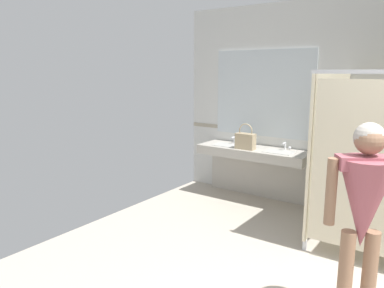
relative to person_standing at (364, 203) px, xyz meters
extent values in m
cube|color=#B2ADA3|center=(-1.98, 2.20, -0.26)|extent=(1.72, 0.55, 0.14)
cube|color=#B2ADA3|center=(-1.98, 2.44, -0.68)|extent=(1.72, 0.08, 0.68)
cube|color=#ADADA8|center=(-2.41, 2.17, -0.24)|extent=(0.42, 0.30, 0.11)
cylinder|color=silver|center=(-2.41, 2.39, -0.14)|extent=(0.04, 0.04, 0.11)
cylinder|color=silver|center=(-2.41, 2.33, -0.09)|extent=(0.03, 0.11, 0.03)
sphere|color=silver|center=(-2.34, 2.40, -0.16)|extent=(0.04, 0.04, 0.04)
cube|color=#ADADA8|center=(-1.55, 2.17, -0.24)|extent=(0.42, 0.30, 0.11)
cylinder|color=silver|center=(-1.55, 2.39, -0.14)|extent=(0.04, 0.04, 0.11)
cylinder|color=silver|center=(-1.55, 2.33, -0.09)|extent=(0.03, 0.11, 0.03)
sphere|color=silver|center=(-1.48, 2.40, -0.16)|extent=(0.04, 0.04, 0.04)
cube|color=silver|center=(-1.98, 2.49, 0.62)|extent=(1.62, 0.02, 1.32)
cube|color=beige|center=(-0.74, 1.73, 0.02)|extent=(0.03, 1.50, 1.83)
cylinder|color=silver|center=(-0.74, 1.04, -0.96)|extent=(0.05, 0.05, 0.12)
cube|color=beige|center=(-0.25, 1.01, 0.02)|extent=(0.90, 0.03, 1.73)
cylinder|color=#8C664C|center=(0.08, 0.05, -0.62)|extent=(0.11, 0.11, 0.79)
cylinder|color=#8C664C|center=(-0.08, -0.05, -0.62)|extent=(0.11, 0.11, 0.79)
cone|color=#994C56|center=(0.00, 0.00, 0.00)|extent=(0.55, 0.55, 0.68)
cube|color=#994C56|center=(0.00, 0.00, 0.31)|extent=(0.45, 0.37, 0.10)
cylinder|color=#8C664C|center=(-0.20, -0.13, 0.08)|extent=(0.08, 0.08, 0.50)
sphere|color=#8C664C|center=(0.00, 0.00, 0.47)|extent=(0.21, 0.21, 0.21)
sphere|color=#A59E93|center=(-0.01, 0.01, 0.49)|extent=(0.22, 0.22, 0.22)
cube|color=tan|center=(-2.05, 2.07, -0.08)|extent=(0.29, 0.14, 0.24)
torus|color=tan|center=(-2.05, 2.07, 0.08)|extent=(0.22, 0.02, 0.22)
cylinder|color=teal|center=(-2.20, 2.37, -0.12)|extent=(0.07, 0.07, 0.15)
cylinder|color=black|center=(-2.20, 2.37, -0.03)|extent=(0.03, 0.03, 0.04)
camera|label=1|loc=(0.48, -2.86, 0.95)|focal=34.85mm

